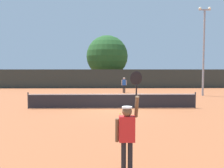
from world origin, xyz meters
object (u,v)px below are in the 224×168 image
Objects in this scene: player_receiving at (124,83)px; large_tree at (107,56)px; tennis_ball at (120,114)px; parked_car_near at (59,80)px; player_serving at (127,130)px; parked_car_mid at (126,80)px; light_pole at (204,46)px.

large_tree reaches higher than player_receiving.
tennis_ball is 27.47m from parked_car_near.
large_tree is at bearing -80.69° from player_receiving.
parked_car_near is at bearing 104.13° from player_serving.
parked_car_near is at bearing 162.11° from large_tree.
parked_car_mid is at bearing 84.70° from tennis_ball.
player_serving reaches higher than parked_car_mid.
player_serving is at bearing -91.73° from tennis_ball.
parked_car_mid is (2.44, 31.50, -0.35)m from player_serving.
large_tree is 9.22m from parked_car_near.
tennis_ball is 13.44m from light_pole.
player_serving is at bearing -71.34° from parked_car_near.
large_tree reaches higher than parked_car_mid.
light_pole is 1.95× the size of parked_car_near.
parked_car_near is (-9.84, 13.83, -0.25)m from player_receiving.
parked_car_mid is at bearing 113.61° from light_pole.
parked_car_mid reaches higher than player_receiving.
parked_car_mid is (10.95, -2.32, 0.00)m from parked_car_near.
player_serving is at bearing 86.20° from player_receiving.
parked_car_near is (-8.75, 26.03, 0.74)m from tennis_ball.
player_receiving is (1.33, 19.99, -0.10)m from player_serving.
light_pole reaches higher than player_serving.
parked_car_mid is at bearing -95.50° from player_receiving.
player_serving is 31.44m from large_tree.
large_tree reaches higher than parked_car_near.
player_receiving is at bearing -93.47° from parked_car_mid.
light_pole is 24.44m from parked_car_near.
parked_car_mid is at bearing 5.01° from large_tree.
parked_car_near is at bearing -54.56° from player_receiving.
player_serving is at bearing -89.05° from large_tree.
tennis_ball is 0.01× the size of light_pole.
player_serving is 7.88m from tennis_ball.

